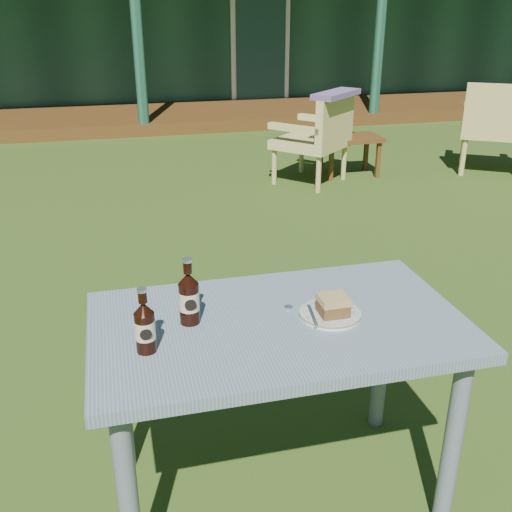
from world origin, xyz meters
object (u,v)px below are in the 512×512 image
object	(u,v)px
cafe_table	(278,347)
side_table	(350,142)
cola_bottle_near	(189,297)
cola_bottle_far	(145,327)
plate	(330,314)
cake_slice	(333,305)
armchair_left	(318,135)
armchair_right	(498,123)

from	to	relation	value
cafe_table	side_table	xyz separation A→B (m)	(1.88, 3.95, -0.28)
cola_bottle_near	side_table	size ratio (longest dim) A/B	0.37
cola_bottle_far	plate	bearing A→B (deg)	6.58
cake_slice	armchair_left	size ratio (longest dim) A/B	0.11
cafe_table	side_table	size ratio (longest dim) A/B	2.00
armchair_right	cake_slice	bearing A→B (deg)	-130.64
cola_bottle_far	armchair_left	xyz separation A→B (m)	(1.90, 3.84, -0.33)
cola_bottle_near	cake_slice	bearing A→B (deg)	-10.09
armchair_left	armchair_right	world-z (taller)	armchair_right
cake_slice	side_table	size ratio (longest dim) A/B	0.15
plate	side_table	xyz separation A→B (m)	(1.71, 3.96, -0.39)
cafe_table	armchair_right	size ratio (longest dim) A/B	1.31
cake_slice	cola_bottle_far	bearing A→B (deg)	-174.61
cola_bottle_far	armchair_right	xyz separation A→B (m)	(3.76, 3.74, -0.28)
cola_bottle_far	side_table	xyz separation A→B (m)	(2.31, 4.03, -0.46)
cola_bottle_near	armchair_right	xyz separation A→B (m)	(3.61, 3.60, -0.29)
plate	side_table	world-z (taller)	plate
armchair_left	plate	bearing A→B (deg)	-109.00
plate	side_table	distance (m)	4.33
side_table	armchair_right	bearing A→B (deg)	-11.27
cola_bottle_far	cake_slice	bearing A→B (deg)	5.39
cafe_table	plate	bearing A→B (deg)	-3.80
armchair_right	armchair_left	bearing A→B (deg)	176.86
cafe_table	armchair_right	world-z (taller)	armchair_right
plate	cola_bottle_near	size ratio (longest dim) A/B	0.92
cafe_table	cola_bottle_far	xyz separation A→B (m)	(-0.43, -0.08, 0.18)
side_table	armchair_left	bearing A→B (deg)	-155.40
cola_bottle_near	armchair_left	bearing A→B (deg)	64.73
plate	cola_bottle_near	xyz separation A→B (m)	(-0.45, 0.07, 0.08)
cafe_table	cake_slice	size ratio (longest dim) A/B	13.04
cake_slice	armchair_left	bearing A→B (deg)	71.11
cola_bottle_near	armchair_right	bearing A→B (deg)	44.90
armchair_left	side_table	world-z (taller)	armchair_left
cake_slice	armchair_left	xyz separation A→B (m)	(1.29, 3.78, -0.29)
plate	cola_bottle_near	world-z (taller)	cola_bottle_near
cafe_table	cola_bottle_far	size ratio (longest dim) A/B	5.88
armchair_left	armchair_right	distance (m)	1.87
cafe_table	armchair_right	bearing A→B (deg)	47.63
armchair_left	cola_bottle_far	bearing A→B (deg)	-116.27
cake_slice	armchair_right	bearing A→B (deg)	49.36
plate	cake_slice	size ratio (longest dim) A/B	2.22
cola_bottle_near	cola_bottle_far	size ratio (longest dim) A/B	1.09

